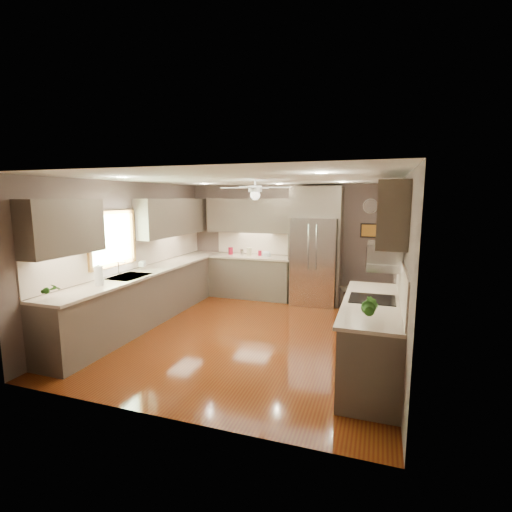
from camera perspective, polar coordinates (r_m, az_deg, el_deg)
The scene contains 28 objects.
floor at distance 6.24m, azimuth -1.03°, elevation -11.86°, with size 5.00×5.00×0.00m, color #4E190A.
ceiling at distance 5.84m, azimuth -1.10°, elevation 11.73°, with size 5.00×5.00×0.00m, color white.
wall_back at distance 8.29m, azimuth 4.75°, elevation 2.21°, with size 4.50×4.50×0.00m, color brown.
wall_front at distance 3.71m, azimuth -14.23°, elevation -6.43°, with size 4.50×4.50×0.00m, color brown.
wall_left at distance 6.99m, azimuth -18.72°, elevation 0.52°, with size 5.00×5.00×0.00m, color brown.
wall_right at distance 5.59m, azimuth 21.25°, elevation -1.63°, with size 5.00×5.00×0.00m, color brown.
canister_a at distance 8.44m, azimuth -3.92°, elevation 0.77°, with size 0.11×0.11×0.17m, color maroon.
canister_b at distance 8.33m, azimuth -2.19°, elevation 0.61°, with size 0.09×0.09×0.14m, color silver.
canister_c at distance 8.25m, azimuth -1.07°, elevation 0.67°, with size 0.11×0.11×0.19m, color #C4BA93.
canister_d at distance 8.23m, azimuth 0.60°, elevation 0.44°, with size 0.08×0.08×0.12m, color maroon.
soap_bottle at distance 6.98m, azimuth -16.97°, elevation -1.14°, with size 0.09×0.09×0.20m, color white.
potted_plant_left at distance 5.37m, azimuth -29.03°, elevation -4.48°, with size 0.14×0.10×0.27m, color #235217.
potted_plant_right at distance 4.01m, azimuth 17.07°, elevation -7.47°, with size 0.19×0.15×0.34m, color #235217.
bowl at distance 8.10m, azimuth 1.55°, elevation 0.05°, with size 0.21×0.21×0.05m, color #C4BA93.
left_run at distance 7.08m, azimuth -15.76°, elevation -5.56°, with size 0.65×4.70×1.45m.
back_run at distance 8.34m, azimuth -0.66°, elevation -3.06°, with size 1.85×0.65×1.45m.
uppers at distance 6.78m, azimuth -4.99°, elevation 5.99°, with size 4.50×4.70×0.95m.
window at distance 6.55m, azimuth -21.28°, elevation 2.49°, with size 0.05×1.12×0.92m.
sink at distance 6.47m, azimuth -18.99°, elevation -3.23°, with size 0.50×0.70×0.32m.
refrigerator at distance 7.82m, azimuth 9.13°, elevation 1.27°, with size 1.06×0.75×2.45m.
right_run at distance 5.00m, azimuth 17.40°, elevation -11.73°, with size 0.70×2.20×1.45m.
microwave at distance 5.00m, azimuth 19.10°, elevation -0.02°, with size 0.43×0.55×0.34m.
ceiling_fan at distance 6.12m, azimuth -0.14°, elevation 10.03°, with size 1.18×1.18×0.32m.
recessed_lights at distance 6.23m, azimuth -0.19°, elevation 11.50°, with size 2.84×3.14×0.01m.
wall_clock at distance 7.98m, azimuth 17.19°, elevation 7.35°, with size 0.30×0.03×0.30m.
framed_print at distance 8.00m, azimuth 17.03°, elevation 3.77°, with size 0.36×0.03×0.30m.
stool at distance 7.46m, azimuth 14.59°, elevation -6.74°, with size 0.54×0.54×0.50m.
paper_towel at distance 5.94m, azimuth -23.04°, elevation -2.80°, with size 0.12×0.12×0.31m.
Camera 1 is at (1.96, -5.49, 2.21)m, focal length 26.00 mm.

